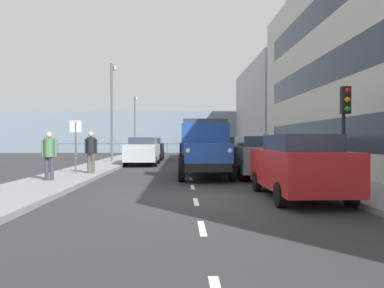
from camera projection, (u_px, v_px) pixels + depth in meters
The scene contains 20 objects.
ground_plane at pixel (188, 167), 21.07m from camera, with size 80.00×80.00×0.00m, color #2D2D30.
sidewalk_left at pixel (272, 165), 21.21m from camera, with size 2.48×38.92×0.15m, color gray.
sidewalk_right at pixel (103, 165), 20.93m from camera, with size 2.48×38.92×0.15m, color gray.
road_centreline_markings at pixel (188, 166), 21.17m from camera, with size 0.12×35.47×0.01m.
building_far_block at pixel (291, 111), 35.91m from camera, with size 8.70×15.13×8.85m.
sea_horizon at pixel (185, 132), 43.49m from camera, with size 80.00×0.80×5.00m, color gray.
seawall_railing at pixel (185, 146), 39.91m from camera, with size 28.08×0.08×1.20m.
truck_vintage_blue at pixel (205, 149), 14.91m from camera, with size 2.17×5.64×2.43m.
car_red_kerbside_near at pixel (298, 165), 9.68m from camera, with size 1.86×4.19×1.72m.
car_grey_kerbside_1 at pixel (256, 156), 15.19m from camera, with size 1.91×4.50×1.72m.
car_maroon_kerbside_2 at pixel (236, 152), 20.57m from camera, with size 1.83×4.09×1.72m.
car_navy_kerbside_3 at pixel (225, 149), 26.31m from camera, with size 1.75×3.93×1.72m.
car_silver_oppositeside_0 at pixel (143, 151), 22.33m from camera, with size 1.94×4.44×1.72m.
car_black_oppositeside_1 at pixel (151, 148), 27.86m from camera, with size 1.97×3.92×1.72m.
pedestrian_near_railing at pixel (49, 152), 12.71m from camera, with size 0.53×0.34×1.71m.
pedestrian_strolling at pixel (91, 149), 15.38m from camera, with size 0.53×0.34×1.77m.
traffic_light_near at pixel (345, 113), 11.93m from camera, with size 0.28×0.41×3.20m.
lamp_post_promenade at pixel (112, 103), 24.01m from camera, with size 0.32×1.14×6.51m.
lamp_post_far at pixel (135, 119), 35.69m from camera, with size 0.32×1.14×5.73m.
street_sign at pixel (76, 137), 15.27m from camera, with size 0.50×0.07×2.25m.
Camera 1 is at (0.36, 9.71, 1.60)m, focal length 33.59 mm.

